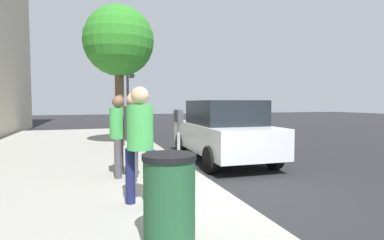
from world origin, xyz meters
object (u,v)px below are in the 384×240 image
street_tree (119,42)px  traffic_signal (130,85)px  pedestrian_at_meter (133,129)px  pedestrian_bystander (140,136)px  parking_officer (119,129)px  parked_sedan_near (223,130)px  parking_meter (178,129)px  trash_bin (169,200)px

street_tree → traffic_signal: 4.10m
pedestrian_at_meter → pedestrian_bystander: pedestrian_bystander is taller
pedestrian_at_meter → parking_officer: 0.46m
parking_officer → parked_sedan_near: size_ratio=0.38×
parking_officer → street_tree: size_ratio=0.34×
parking_meter → trash_bin: size_ratio=1.40×
pedestrian_at_meter → pedestrian_bystander: 1.59m
traffic_signal → parked_sedan_near: bearing=-164.9°
pedestrian_at_meter → trash_bin: 3.02m
parked_sedan_near → traffic_signal: bearing=15.1°
parking_meter → street_tree: bearing=8.7°
street_tree → traffic_signal: bearing=-11.8°
traffic_signal → trash_bin: (-11.87, 0.93, -1.92)m
parked_sedan_near → trash_bin: bearing=150.3°
pedestrian_bystander → trash_bin: 1.51m
parking_meter → pedestrian_at_meter: 0.93m
pedestrian_bystander → street_tree: size_ratio=0.36×
street_tree → parking_officer: bearing=175.1°
street_tree → parking_meter: bearing=-171.3°
pedestrian_at_meter → traffic_signal: (8.89, -0.94, 1.39)m
parking_meter → trash_bin: 3.11m
pedestrian_at_meter → parking_officer: pedestrian_at_meter is taller
pedestrian_bystander → traffic_signal: size_ratio=0.50×
pedestrian_bystander → trash_bin: bearing=-130.1°
pedestrian_at_meter → traffic_signal: size_ratio=0.49×
pedestrian_at_meter → pedestrian_bystander: bearing=-81.9°
pedestrian_at_meter → traffic_signal: 9.05m
trash_bin → parking_officer: bearing=4.6°
parking_meter → pedestrian_at_meter: bearing=86.9°
parking_officer → trash_bin: bearing=-74.4°
traffic_signal → parking_officer: bearing=172.0°
parked_sedan_near → street_tree: street_tree is taller
parked_sedan_near → pedestrian_at_meter: bearing=124.6°
street_tree → trash_bin: size_ratio=4.97×
parking_officer → street_tree: (4.70, -0.40, 2.73)m
pedestrian_at_meter → trash_bin: size_ratio=1.74×
parked_sedan_near → parking_meter: bearing=136.5°
parking_meter → trash_bin: parking_meter is taller
parked_sedan_near → street_tree: size_ratio=0.89×
pedestrian_at_meter → trash_bin: bearing=-78.2°
parking_meter → parked_sedan_near: bearing=-43.5°
pedestrian_bystander → street_tree: bearing=43.5°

